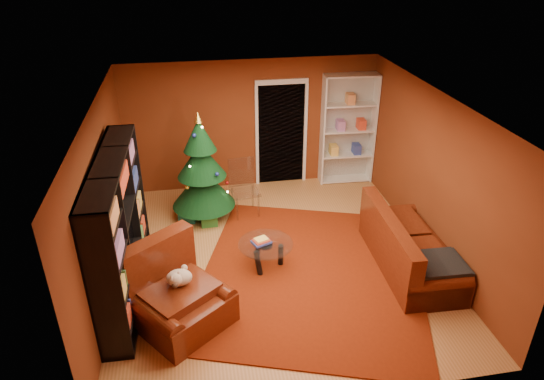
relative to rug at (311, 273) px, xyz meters
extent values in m
cube|color=#AD6F39|center=(-0.46, 0.49, -0.04)|extent=(5.00, 5.50, 0.05)
cube|color=silver|center=(-0.46, 0.49, 2.61)|extent=(5.00, 5.50, 0.05)
cube|color=maroon|center=(-0.46, 3.26, 1.29)|extent=(5.00, 0.05, 2.60)
cube|color=maroon|center=(-2.99, 0.49, 1.29)|extent=(0.05, 5.50, 2.60)
cube|color=maroon|center=(2.06, 0.49, 1.29)|extent=(0.05, 5.50, 2.60)
cube|color=maroon|center=(0.00, 0.00, 0.00)|extent=(4.34, 4.69, 0.02)
cube|color=#126669|center=(-1.84, 1.96, 0.14)|extent=(0.36, 0.36, 0.30)
cube|color=#247028|center=(-1.47, 1.76, 0.13)|extent=(0.30, 0.30, 0.29)
cube|color=#AC141D|center=(-1.45, 2.78, 0.09)|extent=(0.25, 0.25, 0.21)
camera|label=1|loc=(-1.65, -5.83, 4.62)|focal=32.00mm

